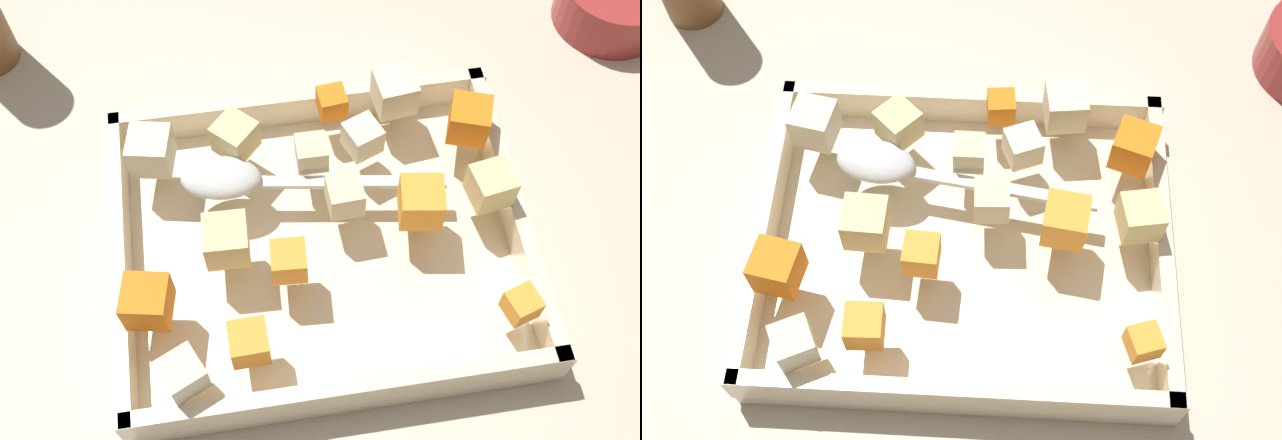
# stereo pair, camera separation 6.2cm
# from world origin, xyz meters

# --- Properties ---
(ground_plane) EXTENTS (4.00, 4.00, 0.00)m
(ground_plane) POSITION_xyz_m (0.00, 0.00, 0.00)
(ground_plane) COLOR #BCB29E
(baking_dish) EXTENTS (0.33, 0.28, 0.05)m
(baking_dish) POSITION_xyz_m (0.00, -0.00, 0.01)
(baking_dish) COLOR beige
(baking_dish) RESTS_ON ground_plane
(carrot_chunk_front_center) EXTENTS (0.03, 0.03, 0.02)m
(carrot_chunk_front_center) POSITION_xyz_m (-0.13, 0.09, 0.06)
(carrot_chunk_front_center) COLOR orange
(carrot_chunk_front_center) RESTS_ON baking_dish
(carrot_chunk_mid_right) EXTENTS (0.04, 0.04, 0.03)m
(carrot_chunk_mid_right) POSITION_xyz_m (0.14, 0.05, 0.07)
(carrot_chunk_mid_right) COLOR orange
(carrot_chunk_mid_right) RESTS_ON baking_dish
(carrot_chunk_center) EXTENTS (0.03, 0.03, 0.03)m
(carrot_chunk_center) POSITION_xyz_m (0.03, 0.03, 0.06)
(carrot_chunk_center) COLOR orange
(carrot_chunk_center) RESTS_ON baking_dish
(carrot_chunk_corner_nw) EXTENTS (0.03, 0.03, 0.02)m
(carrot_chunk_corner_nw) POSITION_xyz_m (-0.02, -0.11, 0.06)
(carrot_chunk_corner_nw) COLOR orange
(carrot_chunk_corner_nw) RESTS_ON baking_dish
(carrot_chunk_near_left) EXTENTS (0.04, 0.04, 0.03)m
(carrot_chunk_near_left) POSITION_xyz_m (-0.08, 0.00, 0.07)
(carrot_chunk_near_left) COLOR orange
(carrot_chunk_near_left) RESTS_ON baking_dish
(carrot_chunk_far_left) EXTENTS (0.04, 0.04, 0.03)m
(carrot_chunk_far_left) POSITION_xyz_m (-0.13, -0.07, 0.07)
(carrot_chunk_far_left) COLOR orange
(carrot_chunk_far_left) RESTS_ON baking_dish
(carrot_chunk_mid_left) EXTENTS (0.03, 0.03, 0.03)m
(carrot_chunk_mid_left) POSITION_xyz_m (0.07, 0.09, 0.06)
(carrot_chunk_mid_left) COLOR orange
(carrot_chunk_mid_left) RESTS_ON baking_dish
(potato_chunk_rim_edge) EXTENTS (0.04, 0.04, 0.03)m
(potato_chunk_rim_edge) POSITION_xyz_m (0.13, -0.08, 0.07)
(potato_chunk_rim_edge) COLOR beige
(potato_chunk_rim_edge) RESTS_ON baking_dish
(potato_chunk_corner_sw) EXTENTS (0.03, 0.03, 0.03)m
(potato_chunk_corner_sw) POSITION_xyz_m (-0.02, -0.02, 0.06)
(potato_chunk_corner_sw) COLOR beige
(potato_chunk_corner_sw) RESTS_ON baking_dish
(potato_chunk_near_spoon) EXTENTS (0.03, 0.03, 0.03)m
(potato_chunk_near_spoon) POSITION_xyz_m (0.08, 0.01, 0.07)
(potato_chunk_near_spoon) COLOR #E0CC89
(potato_chunk_near_spoon) RESTS_ON baking_dish
(potato_chunk_corner_ne) EXTENTS (0.03, 0.03, 0.03)m
(potato_chunk_corner_ne) POSITION_xyz_m (-0.00, -0.06, 0.06)
(potato_chunk_corner_ne) COLOR beige
(potato_chunk_corner_ne) RESTS_ON baking_dish
(potato_chunk_near_right) EXTENTS (0.03, 0.03, 0.03)m
(potato_chunk_near_right) POSITION_xyz_m (-0.04, -0.07, 0.06)
(potato_chunk_near_right) COLOR beige
(potato_chunk_near_right) RESTS_ON baking_dish
(potato_chunk_heap_top) EXTENTS (0.04, 0.04, 0.03)m
(potato_chunk_heap_top) POSITION_xyz_m (-0.08, -0.11, 0.07)
(potato_chunk_heap_top) COLOR beige
(potato_chunk_heap_top) RESTS_ON baking_dish
(potato_chunk_back_center) EXTENTS (0.04, 0.04, 0.03)m
(potato_chunk_back_center) POSITION_xyz_m (-0.14, -0.01, 0.06)
(potato_chunk_back_center) COLOR #E0CC89
(potato_chunk_back_center) RESTS_ON baking_dish
(potato_chunk_corner_se) EXTENTS (0.04, 0.04, 0.03)m
(potato_chunk_corner_se) POSITION_xyz_m (0.06, -0.09, 0.06)
(potato_chunk_corner_se) COLOR #E0CC89
(potato_chunk_corner_se) RESTS_ON baking_dish
(parsnip_chunk_heap_side) EXTENTS (0.04, 0.04, 0.03)m
(parsnip_chunk_heap_side) POSITION_xyz_m (0.12, 0.11, 0.06)
(parsnip_chunk_heap_side) COLOR beige
(parsnip_chunk_heap_side) RESTS_ON baking_dish
(serving_spoon) EXTENTS (0.22, 0.06, 0.02)m
(serving_spoon) POSITION_xyz_m (0.06, -0.05, 0.06)
(serving_spoon) COLOR silver
(serving_spoon) RESTS_ON baking_dish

